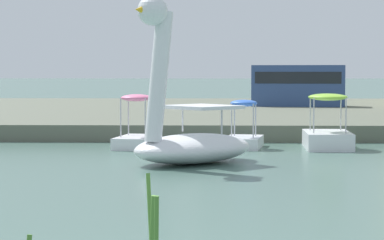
% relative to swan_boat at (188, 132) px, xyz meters
% --- Properties ---
extents(shore_bank_far, '(155.81, 24.57, 0.53)m').
position_rel_swan_boat_xyz_m(shore_bank_far, '(-0.18, 17.94, -0.50)').
color(shore_bank_far, '#5B6051').
rests_on(shore_bank_far, ground_plane).
extents(swan_boat, '(3.66, 3.58, 3.90)m').
position_rel_swan_boat_xyz_m(swan_boat, '(0.00, 0.00, 0.00)').
color(swan_boat, white).
rests_on(swan_boat, ground_plane).
extents(pedal_boat_pink, '(1.28, 2.05, 1.53)m').
position_rel_swan_boat_xyz_m(pedal_boat_pink, '(-1.61, 3.90, -0.31)').
color(pedal_boat_pink, white).
rests_on(pedal_boat_pink, ground_plane).
extents(pedal_boat_blue, '(1.23, 1.84, 1.38)m').
position_rel_swan_boat_xyz_m(pedal_boat_blue, '(1.45, 3.96, -0.40)').
color(pedal_boat_blue, white).
rests_on(pedal_boat_blue, ground_plane).
extents(pedal_boat_lime, '(1.32, 2.27, 1.56)m').
position_rel_swan_boat_xyz_m(pedal_boat_lime, '(3.83, 3.94, -0.30)').
color(pedal_boat_lime, white).
rests_on(pedal_boat_lime, ground_plane).
extents(parked_van, '(4.56, 2.35, 1.95)m').
position_rel_swan_boat_xyz_m(parked_van, '(4.56, 19.39, 0.82)').
color(parked_van, navy).
rests_on(parked_van, shore_bank_far).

